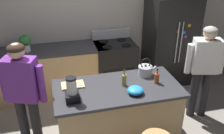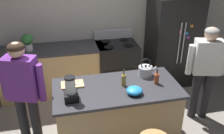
{
  "view_description": "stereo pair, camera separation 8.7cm",
  "coord_description": "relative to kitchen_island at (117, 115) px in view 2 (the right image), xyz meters",
  "views": [
    {
      "loc": [
        -0.76,
        -2.69,
        2.64
      ],
      "look_at": [
        0.0,
        0.3,
        1.07
      ],
      "focal_mm": 39.72,
      "sensor_mm": 36.0,
      "label": 1
    },
    {
      "loc": [
        -0.68,
        -2.71,
        2.64
      ],
      "look_at": [
        0.0,
        0.3,
        1.07
      ],
      "focal_mm": 39.72,
      "sensor_mm": 36.0,
      "label": 2
    }
  ],
  "objects": [
    {
      "name": "tea_kettle",
      "position": [
        0.47,
        0.22,
        0.54
      ],
      "size": [
        0.28,
        0.2,
        0.27
      ],
      "color": "#B7BABF",
      "rests_on": "kitchen_island"
    },
    {
      "name": "back_wall",
      "position": [
        0.0,
        1.95,
        0.89
      ],
      "size": [
        8.0,
        0.1,
        2.7
      ],
      "primitive_type": "cube",
      "color": "#BCB7AD",
      "rests_on": "ground_plane"
    },
    {
      "name": "stove_range",
      "position": [
        0.36,
        1.52,
        0.01
      ],
      "size": [
        0.76,
        0.65,
        1.1
      ],
      "color": "black",
      "rests_on": "ground_plane"
    },
    {
      "name": "bottle_cooking_sauce",
      "position": [
        0.54,
        -0.02,
        0.54
      ],
      "size": [
        0.06,
        0.06,
        0.22
      ],
      "color": "#B24C26",
      "rests_on": "kitchen_island"
    },
    {
      "name": "blender_appliance",
      "position": [
        -0.61,
        -0.17,
        0.59
      ],
      "size": [
        0.17,
        0.17,
        0.32
      ],
      "color": "black",
      "rests_on": "kitchen_island"
    },
    {
      "name": "person_by_island_left",
      "position": [
        -1.2,
        0.19,
        0.49
      ],
      "size": [
        0.59,
        0.34,
        1.58
      ],
      "color": "#26262B",
      "rests_on": "ground_plane"
    },
    {
      "name": "cutting_board",
      "position": [
        -0.57,
        0.18,
        0.47
      ],
      "size": [
        0.3,
        0.2,
        0.02
      ],
      "primitive_type": "cube",
      "color": "tan",
      "rests_on": "kitchen_island"
    },
    {
      "name": "person_by_sink_right",
      "position": [
        1.45,
        0.26,
        0.48
      ],
      "size": [
        0.59,
        0.32,
        1.56
      ],
      "color": "#26262B",
      "rests_on": "ground_plane"
    },
    {
      "name": "potted_plant",
      "position": [
        -1.23,
        1.55,
        0.63
      ],
      "size": [
        0.2,
        0.2,
        0.3
      ],
      "color": "silver",
      "rests_on": "back_counter_run"
    },
    {
      "name": "mixing_bowl",
      "position": [
        0.18,
        -0.2,
        0.5
      ],
      "size": [
        0.21,
        0.21,
        0.09
      ],
      "primitive_type": "ellipsoid",
      "color": "#268CD8",
      "rests_on": "kitchen_island"
    },
    {
      "name": "refrigerator",
      "position": [
        1.49,
        1.5,
        0.42
      ],
      "size": [
        0.9,
        0.73,
        1.76
      ],
      "color": "black",
      "rests_on": "ground_plane"
    },
    {
      "name": "chef_knife",
      "position": [
        -0.55,
        0.18,
        0.48
      ],
      "size": [
        0.21,
        0.14,
        0.01
      ],
      "primitive_type": "cube",
      "rotation": [
        0.0,
        0.0,
        -0.52
      ],
      "color": "#B7BABF",
      "rests_on": "cutting_board"
    },
    {
      "name": "back_counter_run",
      "position": [
        -0.8,
        1.55,
        -0.0
      ],
      "size": [
        2.0,
        0.64,
        0.92
      ],
      "color": "tan",
      "rests_on": "ground_plane"
    },
    {
      "name": "kitchen_island",
      "position": [
        0.0,
        0.0,
        0.0
      ],
      "size": [
        1.68,
        0.84,
        0.92
      ],
      "color": "tan",
      "rests_on": "ground_plane"
    },
    {
      "name": "bottle_vinegar",
      "position": [
        0.1,
        0.02,
        0.54
      ],
      "size": [
        0.06,
        0.06,
        0.24
      ],
      "color": "olive",
      "rests_on": "kitchen_island"
    }
  ]
}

